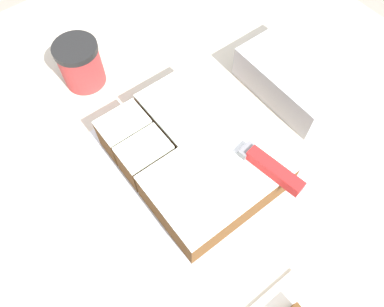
% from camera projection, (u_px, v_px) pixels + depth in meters
% --- Properties ---
extents(ground_plane, '(8.00, 8.00, 0.00)m').
position_uv_depth(ground_plane, '(217.00, 269.00, 1.52)').
color(ground_plane, '#9E9384').
extents(countertop, '(1.40, 1.10, 0.91)m').
position_uv_depth(countertop, '(225.00, 235.00, 1.13)').
color(countertop, beige).
rests_on(countertop, ground_plane).
extents(cake_board, '(0.37, 0.30, 0.01)m').
position_uv_depth(cake_board, '(192.00, 164.00, 0.72)').
color(cake_board, silver).
rests_on(cake_board, countertop).
extents(cake, '(0.30, 0.24, 0.08)m').
position_uv_depth(cake, '(194.00, 154.00, 0.69)').
color(cake, brown).
rests_on(cake, cake_board).
extents(knife, '(0.30, 0.07, 0.02)m').
position_uv_depth(knife, '(257.00, 158.00, 0.63)').
color(knife, silver).
rests_on(knife, cake).
extents(coffee_cup, '(0.09, 0.09, 0.10)m').
position_uv_depth(coffee_cup, '(81.00, 64.00, 0.79)').
color(coffee_cup, '#B23333').
rests_on(coffee_cup, countertop).
extents(storage_box, '(0.23, 0.17, 0.07)m').
position_uv_depth(storage_box, '(298.00, 75.00, 0.79)').
color(storage_box, '#B2B2B7').
rests_on(storage_box, countertop).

